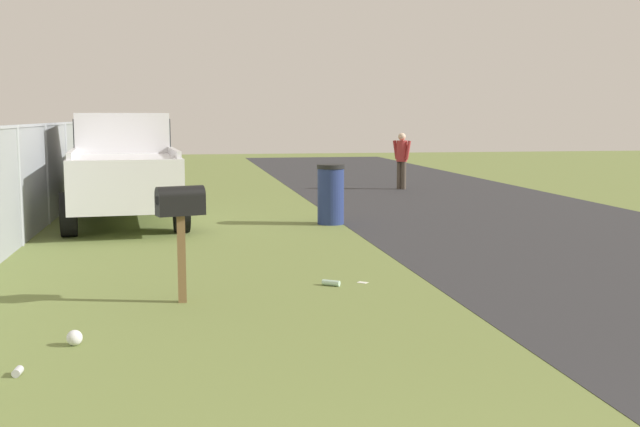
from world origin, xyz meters
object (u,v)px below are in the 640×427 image
Objects in this scene: mailbox at (181,209)px; pickup_truck at (123,164)px; trash_bin at (331,194)px; pedestrian at (402,157)px.

pickup_truck reaches higher than mailbox.
pickup_truck is at bearing 73.75° from trash_bin.
pickup_truck is at bearing -4.98° from pedestrian.
trash_bin is at bearing -42.30° from mailbox.
trash_bin is (5.81, -2.76, -0.46)m from mailbox.
mailbox is 13.74m from pedestrian.
trash_bin is at bearing -111.22° from pickup_truck.
trash_bin is at bearing 21.38° from pedestrian.
pedestrian is (5.41, -7.13, -0.20)m from pickup_truck.
trash_bin is 7.31m from pedestrian.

